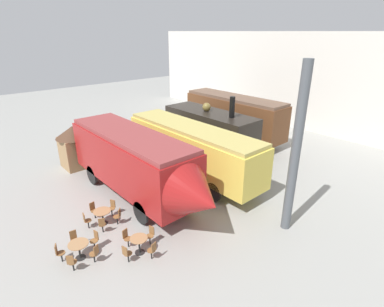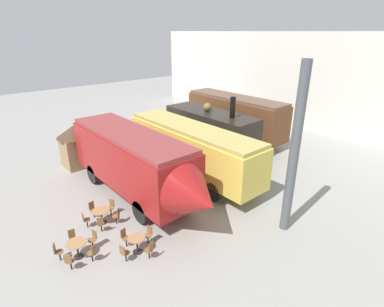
{
  "view_description": "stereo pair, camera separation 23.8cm",
  "coord_description": "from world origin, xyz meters",
  "px_view_note": "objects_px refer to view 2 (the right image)",
  "views": [
    {
      "loc": [
        13.11,
        -10.98,
        8.99
      ],
      "look_at": [
        -0.39,
        1.0,
        1.6
      ],
      "focal_mm": 28.0,
      "sensor_mm": 36.0,
      "label": 1
    },
    {
      "loc": [
        13.27,
        -10.8,
        8.99
      ],
      "look_at": [
        -0.39,
        1.0,
        1.6
      ],
      "focal_mm": 28.0,
      "sensor_mm": 36.0,
      "label": 2
    }
  ],
  "objects_px": {
    "cafe_table_near": "(77,246)",
    "visitor_person": "(170,175)",
    "streamlined_locomotive": "(139,163)",
    "ticket_kiosk": "(75,144)",
    "steam_locomotive": "(210,128)",
    "cafe_chair_0": "(93,238)",
    "cafe_table_far": "(101,213)",
    "cafe_table_mid": "(137,241)",
    "passenger_coach_wooden": "(235,115)",
    "passenger_coach_vintage": "(192,147)"
  },
  "relations": [
    {
      "from": "cafe_table_mid",
      "to": "cafe_chair_0",
      "type": "distance_m",
      "value": 2.02
    },
    {
      "from": "steam_locomotive",
      "to": "cafe_chair_0",
      "type": "relative_size",
      "value": 8.97
    },
    {
      "from": "streamlined_locomotive",
      "to": "cafe_table_mid",
      "type": "height_order",
      "value": "streamlined_locomotive"
    },
    {
      "from": "streamlined_locomotive",
      "to": "ticket_kiosk",
      "type": "distance_m",
      "value": 6.99
    },
    {
      "from": "cafe_chair_0",
      "to": "visitor_person",
      "type": "height_order",
      "value": "visitor_person"
    },
    {
      "from": "cafe_chair_0",
      "to": "visitor_person",
      "type": "distance_m",
      "value": 6.38
    },
    {
      "from": "cafe_table_far",
      "to": "visitor_person",
      "type": "height_order",
      "value": "visitor_person"
    },
    {
      "from": "steam_locomotive",
      "to": "cafe_table_near",
      "type": "bearing_deg",
      "value": -68.85
    },
    {
      "from": "passenger_coach_vintage",
      "to": "cafe_chair_0",
      "type": "bearing_deg",
      "value": -72.31
    },
    {
      "from": "passenger_coach_wooden",
      "to": "streamlined_locomotive",
      "type": "bearing_deg",
      "value": -73.2
    },
    {
      "from": "streamlined_locomotive",
      "to": "cafe_table_mid",
      "type": "xyz_separation_m",
      "value": [
        3.79,
        -2.56,
        -1.69
      ]
    },
    {
      "from": "steam_locomotive",
      "to": "visitor_person",
      "type": "distance_m",
      "value": 6.37
    },
    {
      "from": "cafe_chair_0",
      "to": "visitor_person",
      "type": "relative_size",
      "value": 0.57
    },
    {
      "from": "steam_locomotive",
      "to": "cafe_table_far",
      "type": "bearing_deg",
      "value": -73.36
    },
    {
      "from": "cafe_table_mid",
      "to": "visitor_person",
      "type": "distance_m",
      "value": 6.02
    },
    {
      "from": "cafe_table_far",
      "to": "ticket_kiosk",
      "type": "bearing_deg",
      "value": 166.8
    },
    {
      "from": "passenger_coach_vintage",
      "to": "cafe_table_mid",
      "type": "relative_size",
      "value": 13.75
    },
    {
      "from": "passenger_coach_wooden",
      "to": "streamlined_locomotive",
      "type": "relative_size",
      "value": 0.85
    },
    {
      "from": "streamlined_locomotive",
      "to": "visitor_person",
      "type": "height_order",
      "value": "streamlined_locomotive"
    },
    {
      "from": "cafe_table_near",
      "to": "cafe_table_mid",
      "type": "bearing_deg",
      "value": 56.2
    },
    {
      "from": "passenger_coach_wooden",
      "to": "passenger_coach_vintage",
      "type": "xyz_separation_m",
      "value": [
        3.34,
        -7.91,
        -0.12
      ]
    },
    {
      "from": "passenger_coach_vintage",
      "to": "ticket_kiosk",
      "type": "relative_size",
      "value": 3.52
    },
    {
      "from": "visitor_person",
      "to": "passenger_coach_wooden",
      "type": "bearing_deg",
      "value": 109.97
    },
    {
      "from": "cafe_table_near",
      "to": "cafe_table_mid",
      "type": "xyz_separation_m",
      "value": [
        1.39,
        2.08,
        -0.01
      ]
    },
    {
      "from": "passenger_coach_wooden",
      "to": "cafe_table_near",
      "type": "xyz_separation_m",
      "value": [
        6.02,
        -16.64,
        -1.61
      ]
    },
    {
      "from": "steam_locomotive",
      "to": "streamlined_locomotive",
      "type": "bearing_deg",
      "value": -72.76
    },
    {
      "from": "cafe_table_far",
      "to": "cafe_table_mid",
      "type": "bearing_deg",
      "value": 3.88
    },
    {
      "from": "passenger_coach_vintage",
      "to": "cafe_table_near",
      "type": "bearing_deg",
      "value": -72.91
    },
    {
      "from": "steam_locomotive",
      "to": "cafe_table_mid",
      "type": "relative_size",
      "value": 10.18
    },
    {
      "from": "steam_locomotive",
      "to": "cafe_chair_0",
      "type": "distance_m",
      "value": 12.72
    },
    {
      "from": "passenger_coach_vintage",
      "to": "cafe_table_mid",
      "type": "distance_m",
      "value": 7.95
    },
    {
      "from": "cafe_table_far",
      "to": "cafe_chair_0",
      "type": "relative_size",
      "value": 0.98
    },
    {
      "from": "visitor_person",
      "to": "passenger_coach_vintage",
      "type": "bearing_deg",
      "value": 97.52
    },
    {
      "from": "cafe_table_near",
      "to": "visitor_person",
      "type": "xyz_separation_m",
      "value": [
        -2.42,
        6.74,
        0.23
      ]
    },
    {
      "from": "steam_locomotive",
      "to": "passenger_coach_vintage",
      "type": "xyz_separation_m",
      "value": [
        2.15,
        -3.76,
        -0.0
      ]
    },
    {
      "from": "visitor_person",
      "to": "cafe_table_near",
      "type": "bearing_deg",
      "value": -70.23
    },
    {
      "from": "passenger_coach_wooden",
      "to": "passenger_coach_vintage",
      "type": "distance_m",
      "value": 8.58
    },
    {
      "from": "passenger_coach_wooden",
      "to": "cafe_table_far",
      "type": "xyz_separation_m",
      "value": [
        4.36,
        -14.77,
        -1.63
      ]
    },
    {
      "from": "passenger_coach_vintage",
      "to": "ticket_kiosk",
      "type": "distance_m",
      "value": 8.34
    },
    {
      "from": "cafe_table_far",
      "to": "cafe_chair_0",
      "type": "distance_m",
      "value": 1.87
    },
    {
      "from": "cafe_table_mid",
      "to": "ticket_kiosk",
      "type": "distance_m",
      "value": 10.86
    },
    {
      "from": "passenger_coach_vintage",
      "to": "cafe_table_near",
      "type": "height_order",
      "value": "passenger_coach_vintage"
    },
    {
      "from": "cafe_table_far",
      "to": "visitor_person",
      "type": "relative_size",
      "value": 0.56
    },
    {
      "from": "streamlined_locomotive",
      "to": "cafe_chair_0",
      "type": "bearing_deg",
      "value": -59.76
    },
    {
      "from": "cafe_table_mid",
      "to": "steam_locomotive",
      "type": "bearing_deg",
      "value": 120.88
    },
    {
      "from": "cafe_table_mid",
      "to": "visitor_person",
      "type": "relative_size",
      "value": 0.5
    },
    {
      "from": "cafe_table_far",
      "to": "ticket_kiosk",
      "type": "distance_m",
      "value": 7.92
    },
    {
      "from": "cafe_table_near",
      "to": "cafe_table_mid",
      "type": "height_order",
      "value": "cafe_table_mid"
    },
    {
      "from": "passenger_coach_wooden",
      "to": "cafe_table_far",
      "type": "height_order",
      "value": "passenger_coach_wooden"
    },
    {
      "from": "cafe_table_near",
      "to": "cafe_table_far",
      "type": "height_order",
      "value": "cafe_table_near"
    }
  ]
}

